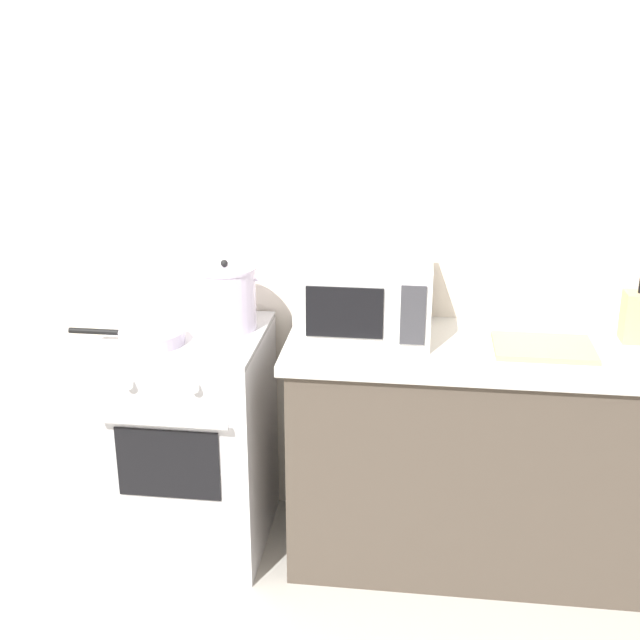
{
  "coord_description": "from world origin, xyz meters",
  "views": [
    {
      "loc": [
        0.53,
        -2.23,
        2.03
      ],
      "look_at": [
        0.18,
        0.6,
        1.0
      ],
      "focal_mm": 45.35,
      "sensor_mm": 36.0,
      "label": 1
    }
  ],
  "objects_px": {
    "stove": "(191,440)",
    "knife_block": "(640,317)",
    "frying_pan": "(150,336)",
    "stock_pot": "(226,298)",
    "cutting_board": "(543,348)",
    "microwave": "(365,298)"
  },
  "relations": [
    {
      "from": "stock_pot",
      "to": "knife_block",
      "type": "distance_m",
      "value": 1.57
    },
    {
      "from": "microwave",
      "to": "stove",
      "type": "bearing_deg",
      "value": -173.44
    },
    {
      "from": "stove",
      "to": "microwave",
      "type": "distance_m",
      "value": 0.92
    },
    {
      "from": "frying_pan",
      "to": "stock_pot",
      "type": "bearing_deg",
      "value": 38.2
    },
    {
      "from": "cutting_board",
      "to": "knife_block",
      "type": "height_order",
      "value": "knife_block"
    },
    {
      "from": "frying_pan",
      "to": "cutting_board",
      "type": "height_order",
      "value": "frying_pan"
    },
    {
      "from": "stove",
      "to": "frying_pan",
      "type": "relative_size",
      "value": 2.07
    },
    {
      "from": "stove",
      "to": "frying_pan",
      "type": "distance_m",
      "value": 0.51
    },
    {
      "from": "microwave",
      "to": "cutting_board",
      "type": "xyz_separation_m",
      "value": [
        0.66,
        -0.08,
        -0.14
      ]
    },
    {
      "from": "stove",
      "to": "knife_block",
      "type": "distance_m",
      "value": 1.81
    },
    {
      "from": "frying_pan",
      "to": "knife_block",
      "type": "distance_m",
      "value": 1.84
    },
    {
      "from": "knife_block",
      "to": "microwave",
      "type": "bearing_deg",
      "value": -176.55
    },
    {
      "from": "stock_pot",
      "to": "microwave",
      "type": "bearing_deg",
      "value": -0.76
    },
    {
      "from": "frying_pan",
      "to": "knife_block",
      "type": "height_order",
      "value": "knife_block"
    },
    {
      "from": "stove",
      "to": "cutting_board",
      "type": "distance_m",
      "value": 1.43
    },
    {
      "from": "stove",
      "to": "frying_pan",
      "type": "height_order",
      "value": "frying_pan"
    },
    {
      "from": "stock_pot",
      "to": "cutting_board",
      "type": "height_order",
      "value": "stock_pot"
    },
    {
      "from": "frying_pan",
      "to": "cutting_board",
      "type": "relative_size",
      "value": 1.24
    },
    {
      "from": "knife_block",
      "to": "stove",
      "type": "bearing_deg",
      "value": -175.3
    },
    {
      "from": "stove",
      "to": "stock_pot",
      "type": "xyz_separation_m",
      "value": [
        0.15,
        0.09,
        0.59
      ]
    },
    {
      "from": "stove",
      "to": "microwave",
      "type": "bearing_deg",
      "value": 6.56
    },
    {
      "from": "stove",
      "to": "knife_block",
      "type": "xyz_separation_m",
      "value": [
        1.72,
        0.14,
        0.56
      ]
    }
  ]
}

